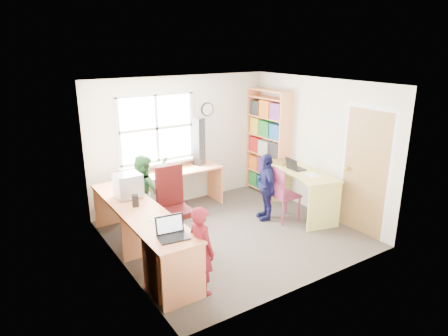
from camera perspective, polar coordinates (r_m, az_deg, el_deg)
name	(u,v)px	position (r m, az deg, el deg)	size (l,w,h in m)	color
room	(230,160)	(6.18, 0.86, 1.14)	(3.64, 3.44, 2.44)	#453D36
l_desk	(165,235)	(5.55, -8.46, -9.48)	(2.38, 2.95, 0.75)	#FF9E65
right_desk	(304,183)	(7.20, 11.36, -2.12)	(0.96, 1.51, 0.80)	#F0EB78
bookshelf	(268,145)	(8.02, 6.26, 3.26)	(0.30, 1.02, 2.10)	#FF9E65
swivel_chair	(174,209)	(6.21, -7.16, -5.88)	(0.55, 0.55, 1.17)	black
wooden_chair	(282,192)	(6.88, 8.28, -3.46)	(0.43, 0.43, 0.95)	#8E2F53
crt_monitor	(128,185)	(6.08, -13.55, -2.44)	(0.38, 0.33, 0.36)	#A1A1A6
laptop_left	(172,232)	(4.83, -7.46, -9.04)	(0.38, 0.33, 0.24)	black
laptop_right	(295,167)	(7.18, 10.04, 0.18)	(0.27, 0.32, 0.21)	black
speaker_a	(135,201)	(5.75, -12.56, -4.57)	(0.10, 0.10, 0.17)	black
speaker_b	(126,188)	(6.26, -13.88, -2.78)	(0.11, 0.11, 0.18)	black
cd_tower	(199,142)	(7.45, -3.59, 3.75)	(0.22, 0.21, 0.89)	black
game_box	(282,162)	(7.51, 8.30, 0.87)	(0.34, 0.34, 0.06)	red
paper_a	(162,220)	(5.28, -8.80, -7.36)	(0.33, 0.39, 0.00)	white
paper_b	(312,175)	(6.93, 12.48, -1.02)	(0.26, 0.32, 0.00)	white
potted_plant	(164,164)	(7.15, -8.61, 0.52)	(0.16, 0.13, 0.29)	#2A6937
person_red	(201,250)	(4.91, -3.26, -11.62)	(0.41, 0.27, 1.13)	maroon
person_green	(144,193)	(6.59, -11.32, -3.50)	(0.61, 0.48, 1.26)	#327E38
person_navy	(266,187)	(6.90, 6.03, -2.67)	(0.69, 0.29, 1.18)	#161747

